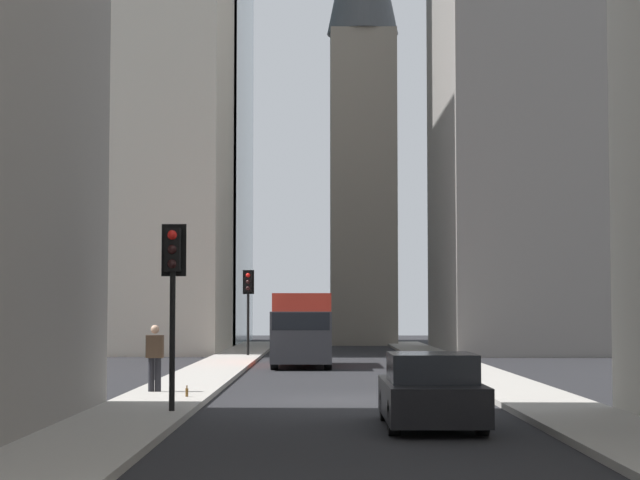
% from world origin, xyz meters
% --- Properties ---
extents(ground_plane, '(135.00, 135.00, 0.00)m').
position_xyz_m(ground_plane, '(0.00, 0.00, 0.00)').
color(ground_plane, black).
extents(sidewalk_right, '(90.00, 2.20, 0.14)m').
position_xyz_m(sidewalk_right, '(0.00, 4.50, 0.07)').
color(sidewalk_right, gray).
rests_on(sidewalk_right, ground_plane).
extents(sidewalk_left, '(90.00, 2.20, 0.14)m').
position_xyz_m(sidewalk_left, '(0.00, -4.50, 0.07)').
color(sidewalk_left, gray).
rests_on(sidewalk_left, ground_plane).
extents(building_left_far, '(14.17, 10.50, 31.80)m').
position_xyz_m(building_left_far, '(31.06, -10.60, 15.91)').
color(building_left_far, gray).
rests_on(building_left_far, ground_plane).
extents(building_right_far, '(12.99, 10.00, 28.16)m').
position_xyz_m(building_right_far, '(31.31, 10.60, 14.08)').
color(building_right_far, beige).
rests_on(building_right_far, ground_plane).
extents(church_spire, '(4.49, 4.49, 30.62)m').
position_xyz_m(church_spire, '(42.76, -1.99, 16.00)').
color(church_spire, gray).
rests_on(church_spire, ground_plane).
extents(delivery_truck, '(6.46, 2.25, 2.84)m').
position_xyz_m(delivery_truck, '(16.10, 1.40, 1.46)').
color(delivery_truck, red).
rests_on(delivery_truck, ground_plane).
extents(sedan_black, '(4.30, 1.78, 1.42)m').
position_xyz_m(sedan_black, '(-6.63, -1.40, 0.66)').
color(sedan_black, black).
rests_on(sedan_black, ground_plane).
extents(traffic_light_foreground, '(0.43, 0.52, 3.90)m').
position_xyz_m(traffic_light_foreground, '(-4.60, 3.78, 3.00)').
color(traffic_light_foreground, black).
rests_on(traffic_light_foreground, sidewalk_right).
extents(traffic_light_midblock, '(0.43, 0.52, 3.88)m').
position_xyz_m(traffic_light_midblock, '(23.73, 3.99, 2.99)').
color(traffic_light_midblock, black).
rests_on(traffic_light_midblock, sidewalk_right).
extents(pedestrian, '(0.26, 0.44, 1.70)m').
position_xyz_m(pedestrian, '(0.90, 4.94, 1.07)').
color(pedestrian, black).
rests_on(pedestrian, sidewalk_right).
extents(discarded_bottle, '(0.07, 0.07, 0.27)m').
position_xyz_m(discarded_bottle, '(-0.82, 3.91, 0.25)').
color(discarded_bottle, brown).
rests_on(discarded_bottle, sidewalk_right).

